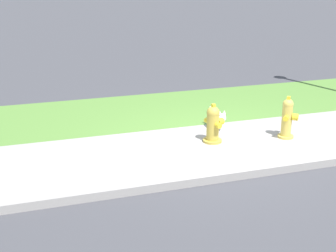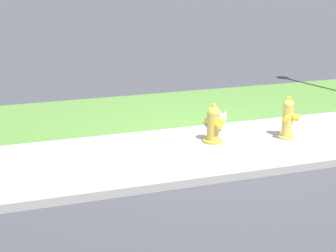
# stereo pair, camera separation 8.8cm
# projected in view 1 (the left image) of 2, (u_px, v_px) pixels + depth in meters

# --- Properties ---
(ground_plane) EXTENTS (120.00, 120.00, 0.00)m
(ground_plane) POSITION_uv_depth(u_px,v_px,m) (222.00, 146.00, 7.81)
(ground_plane) COLOR #424247
(sidewalk_pavement) EXTENTS (18.00, 2.23, 0.01)m
(sidewalk_pavement) POSITION_uv_depth(u_px,v_px,m) (222.00, 146.00, 7.81)
(sidewalk_pavement) COLOR #9E9993
(sidewalk_pavement) RESTS_ON ground
(grass_verge) EXTENTS (18.00, 2.52, 0.01)m
(grass_verge) POSITION_uv_depth(u_px,v_px,m) (176.00, 108.00, 9.95)
(grass_verge) COLOR #568438
(grass_verge) RESTS_ON ground
(street_curb) EXTENTS (18.00, 0.16, 0.12)m
(street_curb) POSITION_uv_depth(u_px,v_px,m) (256.00, 171.00, 6.71)
(street_curb) COLOR #9E9993
(street_curb) RESTS_ON ground
(fire_hydrant_at_driveway) EXTENTS (0.33, 0.33, 0.75)m
(fire_hydrant_at_driveway) POSITION_uv_depth(u_px,v_px,m) (287.00, 118.00, 8.08)
(fire_hydrant_at_driveway) COLOR gold
(fire_hydrant_at_driveway) RESTS_ON ground
(fire_hydrant_far_end) EXTENTS (0.38, 0.40, 0.68)m
(fire_hydrant_far_end) POSITION_uv_depth(u_px,v_px,m) (213.00, 124.00, 7.90)
(fire_hydrant_far_end) COLOR gold
(fire_hydrant_far_end) RESTS_ON ground
(small_white_dog) EXTENTS (0.22, 0.57, 0.43)m
(small_white_dog) POSITION_uv_depth(u_px,v_px,m) (217.00, 117.00, 8.53)
(small_white_dog) COLOR white
(small_white_dog) RESTS_ON ground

